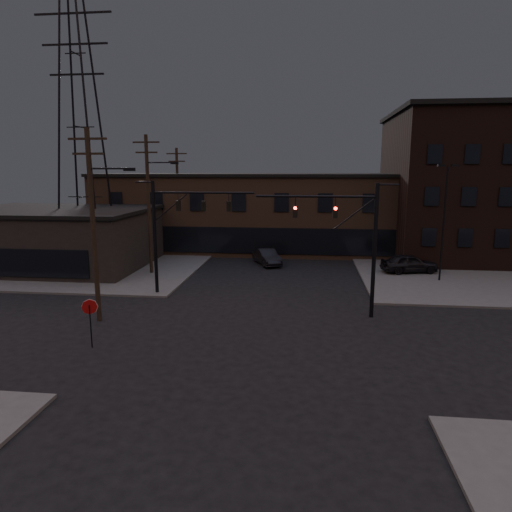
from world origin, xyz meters
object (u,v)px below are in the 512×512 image
Objects in this scene: traffic_signal_far at (172,224)px; parked_car_lot_a at (409,263)px; parked_car_lot_b at (485,261)px; car_crossing at (267,257)px; traffic_signal_near at (355,236)px; stop_sign at (90,312)px.

traffic_signal_far is 1.71× the size of parked_car_lot_a.
parked_car_lot_b is 0.94× the size of car_crossing.
stop_sign is at bearing -154.10° from traffic_signal_near.
traffic_signal_near reaches higher than parked_car_lot_a.
traffic_signal_far is at bearing -140.44° from car_crossing.
traffic_signal_near is at bearing 129.07° from parked_car_lot_b.
traffic_signal_far is 1.80× the size of car_crossing.
parked_car_lot_a is 7.64m from parked_car_lot_b.
stop_sign is at bearing -131.85° from car_crossing.
car_crossing is (-12.34, 2.58, -0.22)m from parked_car_lot_a.
traffic_signal_far reaches higher than stop_sign.
traffic_signal_near reaches higher than stop_sign.
stop_sign is at bearing 119.21° from parked_car_lot_b.
traffic_signal_near is 1.00× the size of traffic_signal_far.
car_crossing is at bearing 114.01° from traffic_signal_near.
parked_car_lot_b is at bearing -80.89° from parked_car_lot_a.
stop_sign reaches higher than parked_car_lot_a.
parked_car_lot_a is at bearing 44.01° from stop_sign.
traffic_signal_near is 13.96m from parked_car_lot_a.
traffic_signal_far is 13.15m from car_crossing.
stop_sign is 33.87m from parked_car_lot_b.
parked_car_lot_b is (12.94, 14.82, -4.18)m from traffic_signal_near.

